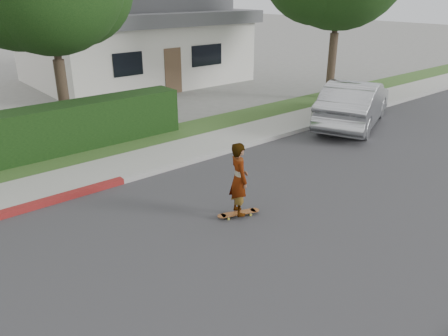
# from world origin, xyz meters

# --- Properties ---
(ground) EXTENTS (120.00, 120.00, 0.00)m
(ground) POSITION_xyz_m (0.00, 0.00, 0.00)
(ground) COLOR slate
(ground) RESTS_ON ground
(road) EXTENTS (60.00, 8.00, 0.01)m
(road) POSITION_xyz_m (0.00, 0.00, 0.01)
(road) COLOR #2D2D30
(road) RESTS_ON ground
(curb_far) EXTENTS (60.00, 0.20, 0.15)m
(curb_far) POSITION_xyz_m (0.00, 4.10, 0.07)
(curb_far) COLOR #9E9E99
(curb_far) RESTS_ON ground
(sidewalk_far) EXTENTS (60.00, 1.60, 0.12)m
(sidewalk_far) POSITION_xyz_m (0.00, 5.00, 0.06)
(sidewalk_far) COLOR gray
(sidewalk_far) RESTS_ON ground
(planting_strip) EXTENTS (60.00, 1.60, 0.10)m
(planting_strip) POSITION_xyz_m (0.00, 6.60, 0.05)
(planting_strip) COLOR #2D4C1E
(planting_strip) RESTS_ON ground
(house) EXTENTS (10.60, 8.60, 4.30)m
(house) POSITION_xyz_m (8.00, 16.00, 2.10)
(house) COLOR beige
(house) RESTS_ON ground
(skateboard) EXTENTS (0.98, 0.50, 0.09)m
(skateboard) POSITION_xyz_m (2.13, 0.86, 0.08)
(skateboard) COLOR gold
(skateboard) RESTS_ON ground
(skateboarder) EXTENTS (0.57, 0.69, 1.62)m
(skateboarder) POSITION_xyz_m (2.13, 0.86, 0.91)
(skateboarder) COLOR white
(skateboarder) RESTS_ON skateboard
(car_silver) EXTENTS (5.25, 3.56, 1.64)m
(car_silver) POSITION_xyz_m (9.92, 3.43, 0.82)
(car_silver) COLOR #A3A6AA
(car_silver) RESTS_ON ground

